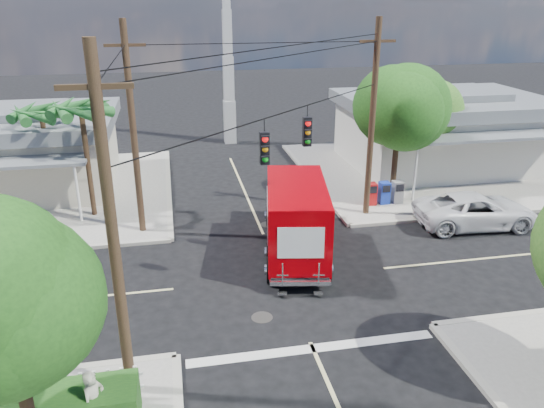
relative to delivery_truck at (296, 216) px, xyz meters
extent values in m
plane|color=black|center=(-0.97, -2.06, -1.58)|extent=(120.00, 120.00, 0.00)
cube|color=gray|center=(10.03, 8.94, -1.51)|extent=(14.00, 14.00, 0.14)
cube|color=#AEA99A|center=(3.03, 8.94, -1.51)|extent=(0.25, 14.00, 0.14)
cube|color=#AEA99A|center=(10.03, 1.94, -1.51)|extent=(14.00, 0.25, 0.14)
cube|color=gray|center=(-11.97, 8.94, -1.51)|extent=(14.00, 14.00, 0.14)
cube|color=#AEA99A|center=(-4.97, 8.94, -1.51)|extent=(0.25, 14.00, 0.14)
cube|color=beige|center=(-0.97, 7.94, -1.58)|extent=(0.12, 12.00, 0.01)
cube|color=beige|center=(9.03, -2.06, -1.58)|extent=(12.00, 0.12, 0.01)
cube|color=silver|center=(-0.97, -6.36, -1.58)|extent=(7.50, 0.40, 0.01)
cube|color=silver|center=(11.53, 9.94, 0.26)|extent=(11.00, 8.00, 3.40)
cube|color=slate|center=(11.53, 9.94, 2.31)|extent=(11.80, 8.80, 0.70)
cube|color=slate|center=(11.53, 9.94, 2.81)|extent=(6.05, 4.40, 0.50)
cube|color=slate|center=(11.53, 5.04, 1.46)|extent=(9.90, 1.80, 0.15)
cylinder|color=silver|center=(7.13, 4.24, 0.01)|extent=(0.12, 0.12, 2.90)
cube|color=beige|center=(-12.97, 10.44, 0.16)|extent=(10.00, 8.00, 3.20)
cube|color=slate|center=(-12.97, 10.44, 2.11)|extent=(10.80, 8.80, 0.70)
cube|color=slate|center=(-12.97, 10.44, 2.61)|extent=(5.50, 4.40, 0.50)
cylinder|color=silver|center=(-8.97, 4.74, -0.09)|extent=(0.12, 0.12, 2.70)
cube|color=silver|center=(-0.47, 17.94, -0.08)|extent=(0.80, 0.80, 3.00)
cube|color=silver|center=(-0.47, 17.94, 2.92)|extent=(0.70, 0.70, 3.00)
cube|color=silver|center=(-0.47, 17.94, 5.92)|extent=(0.60, 0.60, 3.00)
cylinder|color=#422D1C|center=(-7.97, -9.56, 0.42)|extent=(0.28, 0.28, 3.71)
sphere|color=#1F4C17|center=(-7.97, -9.56, 2.74)|extent=(3.71, 3.71, 3.71)
sphere|color=#1F4C17|center=(-7.62, -9.86, 2.62)|extent=(3.25, 3.25, 3.25)
cylinder|color=#422D1C|center=(6.23, 4.74, 0.61)|extent=(0.28, 0.28, 4.10)
sphere|color=#1F4C17|center=(6.23, 4.74, 3.17)|extent=(4.10, 4.10, 4.10)
sphere|color=#1F4C17|center=(5.83, 4.94, 3.42)|extent=(3.33, 3.33, 3.33)
sphere|color=#1F4C17|center=(6.58, 4.44, 3.04)|extent=(3.58, 3.58, 3.58)
cylinder|color=#422D1C|center=(8.83, 6.94, 0.35)|extent=(0.28, 0.28, 3.58)
sphere|color=#306A1E|center=(8.83, 6.94, 2.59)|extent=(3.58, 3.58, 3.58)
sphere|color=#306A1E|center=(8.43, 7.14, 2.82)|extent=(2.91, 2.91, 2.91)
sphere|color=#306A1E|center=(9.18, 6.64, 2.48)|extent=(3.14, 3.14, 3.14)
cylinder|color=#422D1C|center=(-8.47, 5.44, 1.06)|extent=(0.24, 0.24, 5.00)
cone|color=#276B2B|center=(-7.57, 5.44, 3.66)|extent=(0.50, 2.06, 0.98)
cone|color=#276B2B|center=(-7.91, 6.14, 3.66)|extent=(1.92, 1.68, 0.98)
cone|color=#276B2B|center=(-8.67, 6.32, 3.66)|extent=(2.12, 0.95, 0.98)
cone|color=#276B2B|center=(-9.28, 5.83, 3.66)|extent=(1.34, 2.07, 0.98)
cone|color=#276B2B|center=(-9.28, 5.05, 3.66)|extent=(1.34, 2.07, 0.98)
cone|color=#276B2B|center=(-8.67, 4.56, 3.66)|extent=(2.12, 0.95, 0.98)
cone|color=#276B2B|center=(-7.91, 4.74, 3.66)|extent=(1.92, 1.68, 0.98)
cylinder|color=#422D1C|center=(-10.47, 6.94, 0.86)|extent=(0.24, 0.24, 4.60)
cone|color=#276B2B|center=(-9.57, 6.94, 3.26)|extent=(0.50, 2.06, 0.98)
cone|color=#276B2B|center=(-9.91, 7.64, 3.26)|extent=(1.92, 1.68, 0.98)
cone|color=#276B2B|center=(-10.67, 7.82, 3.26)|extent=(2.12, 0.95, 0.98)
cone|color=#276B2B|center=(-11.28, 7.33, 3.26)|extent=(1.34, 2.07, 0.98)
cone|color=#276B2B|center=(-11.28, 6.55, 3.26)|extent=(1.34, 2.07, 0.98)
cone|color=#276B2B|center=(-10.67, 6.06, 3.26)|extent=(2.12, 0.95, 0.98)
cone|color=#276B2B|center=(-9.91, 6.24, 3.26)|extent=(1.92, 1.68, 0.98)
cylinder|color=#473321|center=(-6.17, -7.26, 2.92)|extent=(0.28, 0.28, 9.00)
cube|color=#473321|center=(-6.17, -7.26, 6.42)|extent=(1.60, 0.12, 0.12)
cylinder|color=#473321|center=(4.23, 3.14, 2.92)|extent=(0.28, 0.28, 9.00)
cube|color=#473321|center=(4.23, 3.14, 6.42)|extent=(1.60, 0.12, 0.12)
cylinder|color=#473321|center=(-6.17, 3.14, 2.92)|extent=(0.28, 0.28, 9.00)
cube|color=#473321|center=(-6.17, 3.14, 6.42)|extent=(1.60, 0.12, 0.12)
cylinder|color=black|center=(-0.97, -2.06, 4.62)|extent=(10.43, 10.43, 0.04)
cube|color=black|center=(-1.77, -2.86, 3.67)|extent=(0.30, 0.24, 1.05)
sphere|color=red|center=(-1.77, -3.00, 4.00)|extent=(0.20, 0.20, 0.20)
cube|color=black|center=(0.13, -0.96, 3.67)|extent=(0.30, 0.24, 1.05)
sphere|color=red|center=(0.13, -1.10, 4.00)|extent=(0.20, 0.20, 0.20)
cube|color=silver|center=(-8.77, -7.66, -1.09)|extent=(5.94, 0.05, 0.08)
cube|color=silver|center=(-8.77, -7.66, -0.69)|extent=(5.94, 0.05, 0.08)
cube|color=silver|center=(-5.97, -7.66, -0.94)|extent=(0.09, 0.06, 1.00)
cube|color=#B21112|center=(4.83, 4.14, -0.89)|extent=(0.50, 0.50, 1.10)
cube|color=#1631A6|center=(5.53, 4.14, -0.89)|extent=(0.50, 0.50, 1.10)
cube|color=slate|center=(6.23, 4.14, -0.89)|extent=(0.50, 0.50, 1.10)
cube|color=black|center=(0.03, 0.14, -1.09)|extent=(3.27, 7.19, 0.22)
cube|color=#AC0006|center=(0.52, 2.81, -0.38)|extent=(2.37, 1.87, 1.96)
cube|color=black|center=(0.63, 3.42, -0.02)|extent=(1.88, 0.56, 0.84)
cube|color=silver|center=(0.66, 3.59, -1.00)|extent=(2.03, 0.48, 0.31)
cube|color=#AC0006|center=(-0.12, -0.65, 0.24)|extent=(3.12, 5.48, 2.58)
cube|color=white|center=(0.99, -0.85, 0.38)|extent=(0.60, 3.15, 1.16)
cube|color=white|center=(-1.23, -0.44, 0.38)|extent=(0.60, 3.15, 1.16)
cube|color=white|center=(-0.59, -3.20, 0.38)|extent=(1.58, 0.31, 1.16)
cube|color=silver|center=(-0.61, -3.32, -1.09)|extent=(2.14, 0.61, 0.16)
cube|color=silver|center=(-1.24, -3.32, -0.74)|extent=(0.40, 0.13, 0.89)
cube|color=silver|center=(-0.02, -3.54, -0.74)|extent=(0.40, 0.13, 0.89)
cylinder|color=black|center=(-0.51, 2.86, -1.09)|extent=(0.46, 1.01, 0.98)
cylinder|color=black|center=(1.50, 2.49, -1.09)|extent=(0.46, 1.01, 0.98)
cylinder|color=black|center=(-1.45, -2.21, -1.09)|extent=(0.46, 1.01, 0.98)
cylinder|color=black|center=(0.56, -2.58, -1.09)|extent=(0.46, 1.01, 0.98)
imported|color=silver|center=(8.64, 1.00, -0.82)|extent=(5.64, 2.94, 1.52)
imported|color=beige|center=(-6.84, -8.68, -0.57)|extent=(0.69, 0.76, 1.74)
camera|label=1|loc=(-4.70, -18.97, 8.17)|focal=35.00mm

